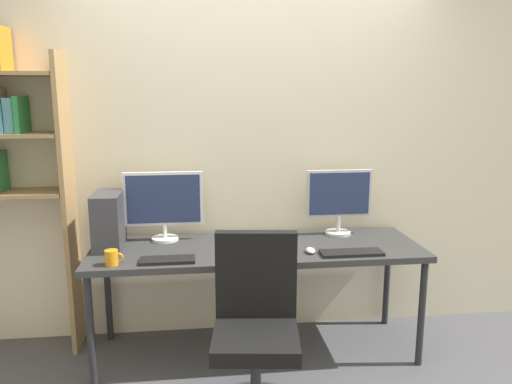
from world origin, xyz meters
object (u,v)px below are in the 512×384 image
computer_mouse (310,250)px  keyboard_right (352,253)px  coffee_mug (112,258)px  keyboard_left (167,260)px  monitor_left (164,203)px  desk (257,254)px  office_chair (256,345)px  monitor_right (339,198)px  pc_tower (109,220)px

computer_mouse → keyboard_right: bearing=-13.4°
computer_mouse → coffee_mug: 1.19m
keyboard_left → keyboard_right: 1.12m
monitor_left → desk: bearing=-19.5°
monitor_left → coffee_mug: (-0.27, -0.46, -0.21)m
computer_mouse → coffee_mug: coffee_mug is taller
keyboard_left → computer_mouse: (0.87, 0.06, 0.01)m
desk → monitor_left: size_ratio=4.06×
office_chair → keyboard_left: (-0.48, 0.42, 0.35)m
desk → monitor_left: (-0.60, 0.21, 0.31)m
desk → keyboard_right: bearing=-22.3°
monitor_right → keyboard_right: bearing=-95.2°
office_chair → pc_tower: bearing=138.8°
monitor_right → coffee_mug: (-1.47, -0.46, -0.21)m
pc_tower → keyboard_left: size_ratio=1.10×
pc_tower → coffee_mug: size_ratio=3.36×
desk → coffee_mug: 0.91m
office_chair → monitor_left: monitor_left is taller
monitor_right → keyboard_left: size_ratio=1.42×
desk → pc_tower: bearing=173.9°
monitor_left → pc_tower: bearing=-161.9°
monitor_right → coffee_mug: size_ratio=4.32×
monitor_left → pc_tower: size_ratio=1.47×
office_chair → coffee_mug: size_ratio=9.34×
keyboard_left → coffee_mug: bearing=-176.2°
monitor_left → monitor_right: monitor_left is taller
desk → computer_mouse: size_ratio=22.15×
office_chair → keyboard_left: office_chair is taller
desk → keyboard_left: size_ratio=6.58×
office_chair → keyboard_right: 0.85m
keyboard_right → computer_mouse: 0.25m
pc_tower → keyboard_left: (0.38, -0.33, -0.17)m
pc_tower → keyboard_left: 0.53m
keyboard_right → desk: bearing=157.7°
keyboard_left → computer_mouse: 0.88m
monitor_right → computer_mouse: monitor_right is taller
monitor_left → coffee_mug: monitor_left is taller
office_chair → monitor_right: 1.25m
monitor_left → computer_mouse: size_ratio=5.46×
pc_tower → computer_mouse: size_ratio=3.71×
monitor_left → keyboard_left: monitor_left is taller
desk → keyboard_left: (-0.56, -0.23, 0.06)m
keyboard_right → coffee_mug: (-1.43, -0.02, 0.04)m
pc_tower → coffee_mug: pc_tower is taller
desk → keyboard_right: keyboard_right is taller
monitor_left → computer_mouse: bearing=-22.8°
monitor_right → pc_tower: bearing=-175.8°
monitor_right → computer_mouse: (-0.29, -0.38, -0.24)m
desk → office_chair: size_ratio=2.15×
desk → office_chair: 0.72m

